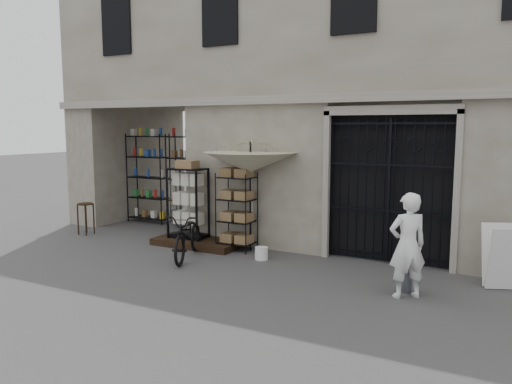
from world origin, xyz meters
The scene contains 15 objects.
ground centered at (0.00, 0.00, 0.00)m, with size 80.00×80.00×0.00m, color black.
main_building centered at (0.00, 4.00, 4.50)m, with size 14.00×4.00×9.00m, color gray.
shop_recess centered at (-4.50, 2.80, 1.50)m, with size 3.00×1.70×3.00m, color black.
shop_shelving centered at (-4.55, 3.30, 1.25)m, with size 2.70×0.50×2.50m, color black.
iron_gate centered at (1.75, 2.28, 1.50)m, with size 2.50×0.21×3.00m.
step_platform centered at (-2.40, 1.55, 0.07)m, with size 2.00×0.90×0.15m, color black.
display_cabinet centered at (-2.68, 1.61, 0.87)m, with size 0.86×0.59×1.74m.
wire_rack centered at (-1.42, 1.66, 0.83)m, with size 0.87×0.73×1.70m.
market_umbrella centered at (-1.10, 1.71, 2.05)m, with size 1.92×1.95×2.85m.
white_bucket centered at (-0.57, 1.20, 0.13)m, with size 0.27×0.27×0.26m, color silver.
bicycle centered at (-1.93, 0.57, 0.00)m, with size 0.64×0.96×1.83m, color black.
wooden_stool centered at (-5.57, 1.26, 0.42)m, with size 0.49×0.49×0.79m.
steel_bollard centered at (2.48, 0.49, 0.39)m, with size 0.14×0.14×0.78m, color #50535E.
shopkeeper centered at (2.50, 0.26, 0.00)m, with size 0.61×1.68×0.40m, color white.
easel_sign centered at (3.80, 1.41, 0.55)m, with size 0.68×0.73×1.06m.
Camera 1 is at (4.00, -7.59, 2.68)m, focal length 35.00 mm.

